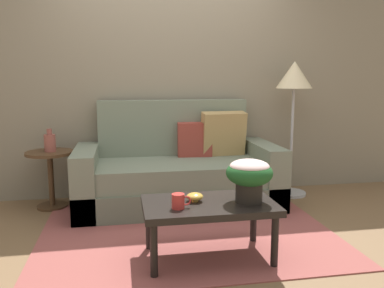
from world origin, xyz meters
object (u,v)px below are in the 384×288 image
(floor_lamp, at_px, (294,86))
(coffee_table, at_px, (209,209))
(coffee_mug, at_px, (179,201))
(side_table, at_px, (50,169))
(table_vase, at_px, (50,142))
(potted_plant, at_px, (249,175))
(couch, at_px, (179,173))
(snack_bowl, at_px, (195,197))

(floor_lamp, bearing_deg, coffee_table, -131.72)
(coffee_table, xyz_separation_m, coffee_mug, (-0.23, -0.10, 0.10))
(side_table, xyz_separation_m, table_vase, (0.01, -0.01, 0.27))
(potted_plant, bearing_deg, coffee_mug, -174.03)
(coffee_table, distance_m, side_table, 1.92)
(floor_lamp, height_order, coffee_mug, floor_lamp)
(coffee_table, height_order, side_table, side_table)
(potted_plant, xyz_separation_m, table_vase, (-1.58, 1.44, 0.05))
(table_vase, bearing_deg, couch, -5.15)
(floor_lamp, height_order, snack_bowl, floor_lamp)
(floor_lamp, xyz_separation_m, table_vase, (-2.55, -0.01, -0.54))
(potted_plant, relative_size, table_vase, 1.46)
(couch, relative_size, table_vase, 8.89)
(coffee_table, bearing_deg, coffee_mug, -157.67)
(floor_lamp, bearing_deg, potted_plant, -123.85)
(couch, height_order, side_table, couch)
(couch, height_order, coffee_table, couch)
(coffee_table, xyz_separation_m, table_vase, (-1.30, 1.40, 0.30))
(couch, distance_m, snack_bowl, 1.26)
(coffee_mug, height_order, table_vase, table_vase)
(side_table, relative_size, potted_plant, 1.74)
(coffee_table, bearing_deg, floor_lamp, 48.28)
(couch, height_order, potted_plant, couch)
(potted_plant, bearing_deg, floor_lamp, 56.15)
(floor_lamp, relative_size, potted_plant, 4.45)
(side_table, height_order, table_vase, table_vase)
(floor_lamp, height_order, table_vase, floor_lamp)
(potted_plant, height_order, snack_bowl, potted_plant)
(coffee_table, xyz_separation_m, snack_bowl, (-0.10, 0.03, 0.09))
(coffee_table, height_order, coffee_mug, coffee_mug)
(side_table, xyz_separation_m, potted_plant, (1.59, -1.45, 0.22))
(side_table, height_order, potted_plant, potted_plant)
(side_table, xyz_separation_m, coffee_mug, (1.08, -1.50, 0.07))
(potted_plant, bearing_deg, coffee_table, 171.59)
(coffee_table, xyz_separation_m, floor_lamp, (1.25, 1.40, 0.84))
(couch, bearing_deg, coffee_table, -88.76)
(couch, distance_m, side_table, 1.29)
(coffee_table, distance_m, potted_plant, 0.38)
(couch, relative_size, coffee_mug, 15.13)
(couch, xyz_separation_m, table_vase, (-1.27, 0.11, 0.34))
(couch, height_order, coffee_mug, couch)
(side_table, distance_m, snack_bowl, 1.83)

